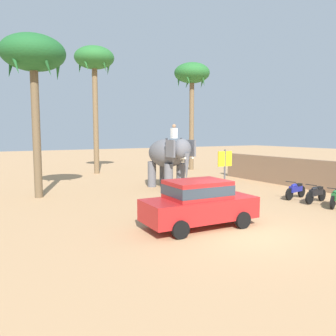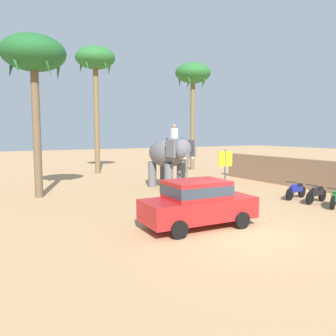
% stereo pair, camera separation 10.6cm
% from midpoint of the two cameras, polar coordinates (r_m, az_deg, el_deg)
% --- Properties ---
extents(ground_plane, '(120.00, 120.00, 0.00)m').
position_cam_midpoint_polar(ground_plane, '(11.81, 11.96, -10.73)').
color(ground_plane, tan).
extents(car_sedan_foreground, '(4.17, 2.01, 1.70)m').
position_cam_midpoint_polar(car_sedan_foreground, '(12.06, 4.98, -5.73)').
color(car_sedan_foreground, red).
rests_on(car_sedan_foreground, ground).
extents(elephant_with_mahout, '(1.81, 3.93, 3.88)m').
position_cam_midpoint_polar(elephant_with_mahout, '(20.19, -0.11, 2.05)').
color(elephant_with_mahout, slate).
rests_on(elephant_with_mahout, ground).
extents(motorcycle_fourth_in_row, '(1.71, 0.82, 0.94)m').
position_cam_midpoint_polar(motorcycle_fourth_in_row, '(17.14, 26.46, -4.42)').
color(motorcycle_fourth_in_row, black).
rests_on(motorcycle_fourth_in_row, ground).
extents(motorcycle_far_in_row, '(1.79, 0.55, 0.94)m').
position_cam_midpoint_polar(motorcycle_far_in_row, '(17.78, 23.66, -3.94)').
color(motorcycle_far_in_row, black).
rests_on(motorcycle_far_in_row, ground).
extents(motorcycle_end_of_row, '(1.79, 0.57, 0.94)m').
position_cam_midpoint_polar(motorcycle_end_of_row, '(18.47, 20.69, -3.47)').
color(motorcycle_end_of_row, black).
rests_on(motorcycle_end_of_row, ground).
extents(palm_tree_behind_elephant, '(3.20, 3.20, 9.66)m').
position_cam_midpoint_polar(palm_tree_behind_elephant, '(31.45, 3.98, 15.16)').
color(palm_tree_behind_elephant, brown).
rests_on(palm_tree_behind_elephant, ground).
extents(palm_tree_near_hut, '(3.20, 3.20, 10.34)m').
position_cam_midpoint_polar(palm_tree_near_hut, '(29.14, -12.49, 17.02)').
color(palm_tree_near_hut, brown).
rests_on(palm_tree_near_hut, ground).
extents(palm_tree_left_of_road, '(3.20, 3.20, 8.29)m').
position_cam_midpoint_polar(palm_tree_left_of_road, '(19.05, -22.04, 16.96)').
color(palm_tree_left_of_road, brown).
rests_on(palm_tree_left_of_road, ground).
extents(compound_wall, '(0.30, 16.00, 1.80)m').
position_cam_midpoint_polar(compound_wall, '(21.42, 24.20, -1.18)').
color(compound_wall, '#84664C').
rests_on(compound_wall, ground).
extents(signboard_yellow, '(1.00, 0.10, 2.40)m').
position_cam_midpoint_polar(signboard_yellow, '(20.17, 9.47, 1.10)').
color(signboard_yellow, '#4C4C51').
rests_on(signboard_yellow, ground).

